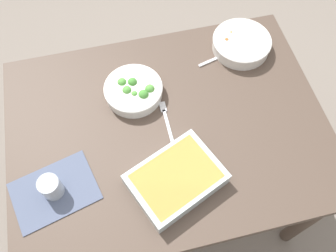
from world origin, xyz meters
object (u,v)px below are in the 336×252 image
at_px(stew_bowl, 241,43).
at_px(drink_cup, 51,188).
at_px(spoon_by_stew, 222,56).
at_px(fork_on_table, 166,118).
at_px(baking_dish, 176,179).
at_px(broccoli_bowl, 134,90).

relative_size(stew_bowl, drink_cup, 2.89).
relative_size(spoon_by_stew, fork_on_table, 0.98).
height_order(stew_bowl, baking_dish, same).
bearing_deg(drink_cup, fork_on_table, -156.58).
relative_size(broccoli_bowl, spoon_by_stew, 1.32).
relative_size(stew_bowl, baking_dish, 0.68).
distance_m(drink_cup, fork_on_table, 0.48).
distance_m(stew_bowl, drink_cup, 0.94).
relative_size(baking_dish, fork_on_table, 2.04).
distance_m(broccoli_bowl, spoon_by_stew, 0.41).
xyz_separation_m(drink_cup, spoon_by_stew, (-0.74, -0.43, -0.03)).
bearing_deg(fork_on_table, broccoli_bowl, -54.68).
bearing_deg(spoon_by_stew, drink_cup, 30.18).
distance_m(baking_dish, drink_cup, 0.42).
height_order(baking_dish, spoon_by_stew, baking_dish).
relative_size(broccoli_bowl, baking_dish, 0.63).
bearing_deg(broccoli_bowl, fork_on_table, 125.32).
bearing_deg(stew_bowl, spoon_by_stew, 14.73).
xyz_separation_m(baking_dish, drink_cup, (0.41, -0.06, 0.00)).
bearing_deg(broccoli_bowl, stew_bowl, -165.40).
relative_size(broccoli_bowl, fork_on_table, 1.30).
bearing_deg(stew_bowl, baking_dish, 51.36).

